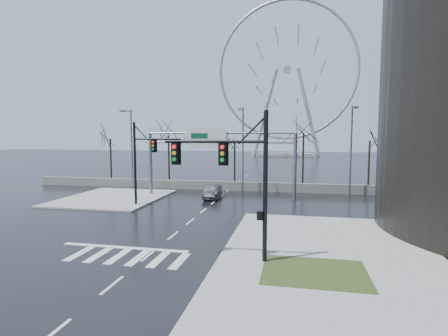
% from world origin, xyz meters
% --- Properties ---
extents(ground, '(260.00, 260.00, 0.00)m').
position_xyz_m(ground, '(0.00, 0.00, 0.00)').
color(ground, black).
rests_on(ground, ground).
extents(sidewalk_near, '(12.00, 12.00, 0.15)m').
position_xyz_m(sidewalk_near, '(10.00, -9.00, 0.07)').
color(sidewalk_near, gray).
rests_on(sidewalk_near, ground).
extents(sidewalk_right_ext, '(12.00, 10.00, 0.15)m').
position_xyz_m(sidewalk_right_ext, '(10.00, 2.00, 0.07)').
color(sidewalk_right_ext, gray).
rests_on(sidewalk_right_ext, ground).
extents(sidewalk_far, '(10.00, 12.00, 0.15)m').
position_xyz_m(sidewalk_far, '(-11.00, 12.00, 0.07)').
color(sidewalk_far, gray).
rests_on(sidewalk_far, ground).
extents(grass_strip, '(5.00, 4.00, 0.02)m').
position_xyz_m(grass_strip, '(9.00, -5.00, 0.15)').
color(grass_strip, '#2A3716').
rests_on(grass_strip, sidewalk_near).
extents(barrier_wall, '(52.00, 0.50, 1.10)m').
position_xyz_m(barrier_wall, '(0.00, 20.00, 0.55)').
color(barrier_wall, slate).
rests_on(barrier_wall, ground).
extents(signal_mast_near, '(5.52, 0.41, 8.00)m').
position_xyz_m(signal_mast_near, '(5.14, -4.04, 4.87)').
color(signal_mast_near, black).
rests_on(signal_mast_near, ground).
extents(signal_mast_far, '(4.72, 0.41, 8.00)m').
position_xyz_m(signal_mast_far, '(-5.87, 8.96, 4.83)').
color(signal_mast_far, black).
rests_on(signal_mast_far, ground).
extents(sign_gantry, '(16.36, 0.40, 7.60)m').
position_xyz_m(sign_gantry, '(-0.38, 14.96, 5.18)').
color(sign_gantry, slate).
rests_on(sign_gantry, ground).
extents(streetlight_left, '(0.50, 2.55, 10.00)m').
position_xyz_m(streetlight_left, '(-12.00, 18.16, 5.89)').
color(streetlight_left, slate).
rests_on(streetlight_left, ground).
extents(streetlight_mid, '(0.50, 2.55, 10.00)m').
position_xyz_m(streetlight_mid, '(2.00, 18.16, 5.89)').
color(streetlight_mid, slate).
rests_on(streetlight_mid, ground).
extents(streetlight_right, '(0.50, 2.55, 10.00)m').
position_xyz_m(streetlight_right, '(14.00, 18.16, 5.89)').
color(streetlight_right, slate).
rests_on(streetlight_right, ground).
extents(tree_far_left, '(3.50, 3.50, 7.00)m').
position_xyz_m(tree_far_left, '(-18.00, 24.00, 5.57)').
color(tree_far_left, black).
rests_on(tree_far_left, ground).
extents(tree_left, '(3.75, 3.75, 7.50)m').
position_xyz_m(tree_left, '(-9.00, 23.50, 5.98)').
color(tree_left, black).
rests_on(tree_left, ground).
extents(tree_center, '(3.25, 3.25, 6.50)m').
position_xyz_m(tree_center, '(0.00, 24.50, 5.17)').
color(tree_center, black).
rests_on(tree_center, ground).
extents(tree_right, '(3.90, 3.90, 7.80)m').
position_xyz_m(tree_right, '(9.00, 23.50, 6.22)').
color(tree_right, black).
rests_on(tree_right, ground).
extents(tree_far_right, '(3.40, 3.40, 6.80)m').
position_xyz_m(tree_far_right, '(17.00, 24.00, 5.41)').
color(tree_far_right, black).
rests_on(tree_far_right, ground).
extents(ferris_wheel, '(45.00, 6.00, 50.91)m').
position_xyz_m(ferris_wheel, '(5.00, 95.00, 26.13)').
color(ferris_wheel, gray).
rests_on(ferris_wheel, ground).
extents(car, '(1.86, 4.45, 1.43)m').
position_xyz_m(car, '(-0.63, 14.24, 0.71)').
color(car, black).
rests_on(car, ground).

